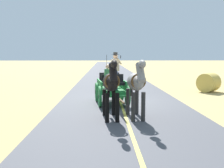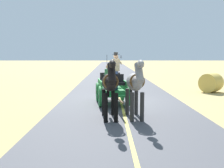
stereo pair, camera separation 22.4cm
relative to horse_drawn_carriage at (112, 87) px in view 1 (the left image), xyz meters
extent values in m
plane|color=tan|center=(-0.46, -0.55, -0.82)|extent=(200.00, 200.00, 0.00)
cube|color=#4C4C51|center=(-0.46, -0.55, -0.81)|extent=(6.21, 160.00, 0.01)
cube|color=#DBCC4C|center=(-0.46, -0.55, -0.81)|extent=(0.12, 160.00, 0.00)
cube|color=#1E7233|center=(0.01, -0.08, -0.16)|extent=(1.45, 2.33, 0.12)
cube|color=#1E7233|center=(-0.55, -0.15, 0.12)|extent=(0.31, 2.08, 0.44)
cube|color=#1E7233|center=(0.58, -0.02, 0.12)|extent=(0.31, 2.08, 0.44)
cube|color=#1E7233|center=(-0.13, 1.13, -0.26)|extent=(1.10, 0.37, 0.08)
cube|color=#1E7233|center=(0.15, -1.27, -0.34)|extent=(0.74, 0.28, 0.06)
cube|color=black|center=(-0.06, 0.52, 0.22)|extent=(1.06, 0.48, 0.14)
cube|color=black|center=(-0.04, 0.34, 0.44)|extent=(1.02, 0.20, 0.44)
cube|color=black|center=(0.07, -0.57, 0.22)|extent=(1.06, 0.48, 0.14)
cube|color=black|center=(0.09, -0.75, 0.44)|extent=(1.02, 0.20, 0.44)
cylinder|color=#1E7233|center=(-0.72, 0.61, -0.34)|extent=(0.21, 0.97, 0.96)
cylinder|color=black|center=(-0.72, 0.61, -0.34)|extent=(0.14, 0.22, 0.21)
cylinder|color=#1E7233|center=(0.57, 0.76, -0.34)|extent=(0.21, 0.97, 0.96)
cylinder|color=black|center=(0.57, 0.76, -0.34)|extent=(0.14, 0.22, 0.21)
cylinder|color=#1E7233|center=(-0.54, -0.92, -0.34)|extent=(0.21, 0.97, 0.96)
cylinder|color=black|center=(-0.54, -0.92, -0.34)|extent=(0.14, 0.22, 0.21)
cylinder|color=#1E7233|center=(0.75, -0.77, -0.34)|extent=(0.21, 0.97, 0.96)
cylinder|color=black|center=(0.75, -0.77, -0.34)|extent=(0.14, 0.22, 0.21)
cylinder|color=brown|center=(-0.25, 2.10, -0.21)|extent=(0.30, 1.99, 0.07)
cylinder|color=black|center=(0.24, 0.55, 0.92)|extent=(0.02, 0.02, 1.30)
cylinder|color=#384C7F|center=(-0.17, 0.23, 0.35)|extent=(0.22, 0.22, 0.90)
cube|color=tan|center=(-0.17, 0.23, 1.08)|extent=(0.36, 0.26, 0.56)
sphere|color=tan|center=(-0.17, 0.23, 1.48)|extent=(0.22, 0.22, 0.22)
cylinder|color=black|center=(-0.17, 0.23, 1.58)|extent=(0.36, 0.36, 0.01)
cylinder|color=black|center=(-0.17, 0.23, 1.63)|extent=(0.20, 0.20, 0.10)
cylinder|color=tan|center=(-0.36, 0.25, 1.26)|extent=(0.27, 0.11, 0.32)
cube|color=black|center=(-0.42, 0.26, 1.46)|extent=(0.03, 0.07, 0.14)
cube|color=#384C7F|center=(0.18, 0.67, 0.36)|extent=(0.32, 0.35, 0.14)
cube|color=#387F47|center=(0.19, 0.55, 0.67)|extent=(0.32, 0.23, 0.48)
sphere|color=tan|center=(0.19, 0.55, 1.02)|extent=(0.20, 0.20, 0.20)
ellipsoid|color=gray|center=(-0.81, 2.84, 0.55)|extent=(0.69, 1.60, 0.64)
cylinder|color=#272726|center=(-1.03, 3.37, -0.29)|extent=(0.15, 0.15, 1.05)
cylinder|color=#272726|center=(-0.67, 3.40, -0.29)|extent=(0.15, 0.15, 1.05)
cylinder|color=#272726|center=(-0.94, 2.28, -0.29)|extent=(0.15, 0.15, 1.05)
cylinder|color=#272726|center=(-0.58, 2.31, -0.29)|extent=(0.15, 0.15, 1.05)
cylinder|color=gray|center=(-0.88, 3.68, 0.95)|extent=(0.31, 0.67, 0.73)
ellipsoid|color=gray|center=(-0.90, 3.90, 1.26)|extent=(0.27, 0.56, 0.28)
cube|color=#272726|center=(-0.88, 3.66, 0.99)|extent=(0.10, 0.51, 0.56)
cylinder|color=#272726|center=(-0.74, 2.10, 0.25)|extent=(0.11, 0.11, 0.70)
torus|color=brown|center=(-0.85, 3.39, 0.63)|extent=(0.55, 0.12, 0.55)
ellipsoid|color=black|center=(0.13, 2.95, 0.55)|extent=(0.69, 1.60, 0.64)
cylinder|color=black|center=(-0.10, 3.48, -0.29)|extent=(0.15, 0.15, 1.05)
cylinder|color=black|center=(0.26, 3.51, -0.29)|extent=(0.15, 0.15, 1.05)
cylinder|color=black|center=(-0.01, 2.39, -0.29)|extent=(0.15, 0.15, 1.05)
cylinder|color=black|center=(0.35, 2.42, -0.29)|extent=(0.15, 0.15, 1.05)
cylinder|color=black|center=(0.06, 3.79, 0.95)|extent=(0.31, 0.67, 0.73)
ellipsoid|color=black|center=(0.04, 4.01, 1.26)|extent=(0.26, 0.56, 0.28)
cube|color=black|center=(0.06, 3.77, 0.99)|extent=(0.10, 0.51, 0.56)
cylinder|color=black|center=(0.19, 2.21, 0.25)|extent=(0.11, 0.11, 0.70)
torus|color=brown|center=(0.08, 3.50, 0.63)|extent=(0.55, 0.12, 0.55)
cylinder|color=gold|center=(-6.38, -3.95, -0.22)|extent=(1.62, 1.63, 1.20)
camera|label=1|loc=(0.37, 12.40, 1.55)|focal=41.44mm
camera|label=2|loc=(0.14, 12.41, 1.55)|focal=41.44mm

